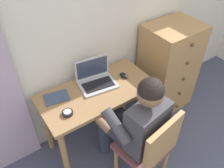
{
  "coord_description": "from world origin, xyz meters",
  "views": [
    {
      "loc": [
        -1.11,
        0.46,
        2.19
      ],
      "look_at": [
        -0.22,
        1.76,
        0.84
      ],
      "focal_mm": 37.58,
      "sensor_mm": 36.0,
      "label": 1
    }
  ],
  "objects_px": {
    "computer_mouse": "(124,75)",
    "desk_clock": "(68,113)",
    "laptop": "(96,79)",
    "chair": "(150,147)",
    "notebook_pad": "(57,97)",
    "person_seated": "(135,121)",
    "dresser": "(168,68)",
    "desk": "(98,100)"
  },
  "relations": [
    {
      "from": "computer_mouse",
      "to": "desk_clock",
      "type": "xyz_separation_m",
      "value": [
        -0.68,
        -0.13,
        -0.0
      ]
    },
    {
      "from": "desk_clock",
      "to": "laptop",
      "type": "bearing_deg",
      "value": 27.35
    },
    {
      "from": "chair",
      "to": "computer_mouse",
      "type": "height_order",
      "value": "chair"
    },
    {
      "from": "notebook_pad",
      "to": "laptop",
      "type": "bearing_deg",
      "value": 7.07
    },
    {
      "from": "desk_clock",
      "to": "person_seated",
      "type": "bearing_deg",
      "value": -35.61
    },
    {
      "from": "chair",
      "to": "notebook_pad",
      "type": "distance_m",
      "value": 0.92
    },
    {
      "from": "chair",
      "to": "desk_clock",
      "type": "distance_m",
      "value": 0.75
    },
    {
      "from": "notebook_pad",
      "to": "person_seated",
      "type": "bearing_deg",
      "value": -40.61
    },
    {
      "from": "dresser",
      "to": "notebook_pad",
      "type": "distance_m",
      "value": 1.36
    },
    {
      "from": "desk",
      "to": "chair",
      "type": "distance_m",
      "value": 0.65
    },
    {
      "from": "desk_clock",
      "to": "desk",
      "type": "bearing_deg",
      "value": 17.63
    },
    {
      "from": "desk",
      "to": "person_seated",
      "type": "xyz_separation_m",
      "value": [
        0.11,
        -0.44,
        0.05
      ]
    },
    {
      "from": "desk",
      "to": "notebook_pad",
      "type": "relative_size",
      "value": 5.14
    },
    {
      "from": "computer_mouse",
      "to": "notebook_pad",
      "type": "xyz_separation_m",
      "value": [
        -0.67,
        0.1,
        -0.01
      ]
    },
    {
      "from": "person_seated",
      "to": "notebook_pad",
      "type": "relative_size",
      "value": 5.61
    },
    {
      "from": "desk",
      "to": "desk_clock",
      "type": "xyz_separation_m",
      "value": [
        -0.35,
        -0.11,
        0.14
      ]
    },
    {
      "from": "desk",
      "to": "chair",
      "type": "height_order",
      "value": "chair"
    },
    {
      "from": "dresser",
      "to": "laptop",
      "type": "bearing_deg",
      "value": 177.06
    },
    {
      "from": "desk",
      "to": "dresser",
      "type": "height_order",
      "value": "dresser"
    },
    {
      "from": "chair",
      "to": "laptop",
      "type": "height_order",
      "value": "laptop"
    },
    {
      "from": "dresser",
      "to": "desk_clock",
      "type": "xyz_separation_m",
      "value": [
        -1.35,
        -0.16,
        0.21
      ]
    },
    {
      "from": "desk",
      "to": "computer_mouse",
      "type": "relative_size",
      "value": 10.8
    },
    {
      "from": "chair",
      "to": "person_seated",
      "type": "xyz_separation_m",
      "value": [
        -0.03,
        0.18,
        0.18
      ]
    },
    {
      "from": "laptop",
      "to": "desk_clock",
      "type": "distance_m",
      "value": 0.45
    },
    {
      "from": "computer_mouse",
      "to": "notebook_pad",
      "type": "bearing_deg",
      "value": 166.49
    },
    {
      "from": "dresser",
      "to": "desk_clock",
      "type": "bearing_deg",
      "value": -173.25
    },
    {
      "from": "person_seated",
      "to": "computer_mouse",
      "type": "xyz_separation_m",
      "value": [
        0.22,
        0.46,
        0.09
      ]
    },
    {
      "from": "desk",
      "to": "laptop",
      "type": "distance_m",
      "value": 0.21
    },
    {
      "from": "notebook_pad",
      "to": "dresser",
      "type": "bearing_deg",
      "value": 7.3
    },
    {
      "from": "chair",
      "to": "desk_clock",
      "type": "xyz_separation_m",
      "value": [
        -0.48,
        0.51,
        0.27
      ]
    },
    {
      "from": "desk",
      "to": "laptop",
      "type": "height_order",
      "value": "laptop"
    },
    {
      "from": "chair",
      "to": "notebook_pad",
      "type": "relative_size",
      "value": 4.1
    },
    {
      "from": "laptop",
      "to": "notebook_pad",
      "type": "bearing_deg",
      "value": 176.73
    },
    {
      "from": "chair",
      "to": "person_seated",
      "type": "relative_size",
      "value": 0.73
    },
    {
      "from": "desk",
      "to": "desk_clock",
      "type": "bearing_deg",
      "value": -162.37
    },
    {
      "from": "laptop",
      "to": "notebook_pad",
      "type": "distance_m",
      "value": 0.4
    },
    {
      "from": "dresser",
      "to": "chair",
      "type": "bearing_deg",
      "value": -142.34
    },
    {
      "from": "dresser",
      "to": "person_seated",
      "type": "xyz_separation_m",
      "value": [
        -0.89,
        -0.49,
        0.12
      ]
    },
    {
      "from": "dresser",
      "to": "desk",
      "type": "bearing_deg",
      "value": -177.27
    },
    {
      "from": "desk",
      "to": "computer_mouse",
      "type": "bearing_deg",
      "value": 3.87
    },
    {
      "from": "chair",
      "to": "laptop",
      "type": "bearing_deg",
      "value": 96.49
    },
    {
      "from": "person_seated",
      "to": "desk_clock",
      "type": "height_order",
      "value": "person_seated"
    }
  ]
}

